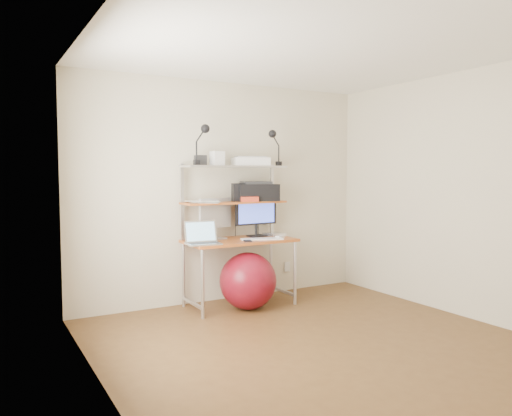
# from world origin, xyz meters

# --- Properties ---
(room) EXTENTS (3.60, 3.60, 3.60)m
(room) POSITION_xyz_m (0.00, 0.00, 1.25)
(room) COLOR brown
(room) RESTS_ON ground
(computer_desk) EXTENTS (1.20, 0.60, 1.57)m
(computer_desk) POSITION_xyz_m (0.00, 1.50, 0.96)
(computer_desk) COLOR #AD5321
(computer_desk) RESTS_ON ground
(desktop) EXTENTS (1.20, 0.60, 0.00)m
(desktop) POSITION_xyz_m (0.00, 1.44, 0.74)
(desktop) COLOR #AD5321
(desktop) RESTS_ON computer_desk
(mid_shelf) EXTENTS (1.18, 0.34, 0.00)m
(mid_shelf) POSITION_xyz_m (0.00, 1.57, 1.15)
(mid_shelf) COLOR #AD5321
(mid_shelf) RESTS_ON computer_desk
(top_shelf) EXTENTS (1.18, 0.34, 0.00)m
(top_shelf) POSITION_xyz_m (0.00, 1.57, 1.55)
(top_shelf) COLOR silver
(top_shelf) RESTS_ON computer_desk
(floor) EXTENTS (3.60, 3.60, 0.00)m
(floor) POSITION_xyz_m (0.00, 0.00, 0.00)
(floor) COLOR brown
(floor) RESTS_ON ground
(wall_outlet) EXTENTS (0.08, 0.01, 0.12)m
(wall_outlet) POSITION_xyz_m (0.85, 1.79, 0.30)
(wall_outlet) COLOR silver
(wall_outlet) RESTS_ON room
(monitor_silver) EXTENTS (0.43, 0.20, 0.49)m
(monitor_silver) POSITION_xyz_m (-0.22, 1.59, 1.00)
(monitor_silver) COLOR #AEAEB3
(monitor_silver) RESTS_ON desktop
(monitor_black) EXTENTS (0.55, 0.17, 0.54)m
(monitor_black) POSITION_xyz_m (0.29, 1.58, 1.01)
(monitor_black) COLOR black
(monitor_black) RESTS_ON desktop
(laptop) EXTENTS (0.36, 0.30, 0.30)m
(laptop) POSITION_xyz_m (-0.50, 1.32, 0.79)
(laptop) COLOR silver
(laptop) RESTS_ON desktop
(keyboard) EXTENTS (0.48, 0.27, 0.01)m
(keyboard) POSITION_xyz_m (0.21, 1.31, 0.75)
(keyboard) COLOR silver
(keyboard) RESTS_ON desktop
(mouse) EXTENTS (0.11, 0.09, 0.03)m
(mouse) POSITION_xyz_m (0.44, 1.31, 0.75)
(mouse) COLOR silver
(mouse) RESTS_ON desktop
(mac_mini) EXTENTS (0.22, 0.22, 0.04)m
(mac_mini) POSITION_xyz_m (0.49, 1.51, 0.76)
(mac_mini) COLOR silver
(mac_mini) RESTS_ON desktop
(phone) EXTENTS (0.12, 0.16, 0.01)m
(phone) POSITION_xyz_m (0.00, 1.27, 0.75)
(phone) COLOR black
(phone) RESTS_ON desktop
(printer) EXTENTS (0.52, 0.40, 0.22)m
(printer) POSITION_xyz_m (0.28, 1.57, 1.26)
(printer) COLOR black
(printer) RESTS_ON mid_shelf
(nas_cube) EXTENTS (0.17, 0.17, 0.20)m
(nas_cube) POSITION_xyz_m (0.06, 1.59, 1.25)
(nas_cube) COLOR black
(nas_cube) RESTS_ON mid_shelf
(red_box) EXTENTS (0.22, 0.17, 0.06)m
(red_box) POSITION_xyz_m (0.13, 1.47, 1.18)
(red_box) COLOR red
(red_box) RESTS_ON mid_shelf
(scanner) EXTENTS (0.46, 0.35, 0.11)m
(scanner) POSITION_xyz_m (0.22, 1.59, 1.60)
(scanner) COLOR silver
(scanner) RESTS_ON top_shelf
(box_white) EXTENTS (0.14, 0.12, 0.15)m
(box_white) POSITION_xyz_m (-0.21, 1.56, 1.63)
(box_white) COLOR silver
(box_white) RESTS_ON top_shelf
(box_grey) EXTENTS (0.11, 0.11, 0.11)m
(box_grey) POSITION_xyz_m (-0.39, 1.61, 1.61)
(box_grey) COLOR #2C2C2E
(box_grey) RESTS_ON top_shelf
(clip_lamp_left) EXTENTS (0.17, 0.10, 0.43)m
(clip_lamp_left) POSITION_xyz_m (-0.41, 1.48, 1.86)
(clip_lamp_left) COLOR black
(clip_lamp_left) RESTS_ON top_shelf
(clip_lamp_right) EXTENTS (0.16, 0.09, 0.41)m
(clip_lamp_right) POSITION_xyz_m (0.47, 1.49, 1.85)
(clip_lamp_right) COLOR black
(clip_lamp_right) RESTS_ON top_shelf
(exercise_ball) EXTENTS (0.62, 0.62, 0.62)m
(exercise_ball) POSITION_xyz_m (0.01, 1.27, 0.31)
(exercise_ball) COLOR maroon
(exercise_ball) RESTS_ON floor
(paper_stack) EXTENTS (0.41, 0.41, 0.02)m
(paper_stack) POSITION_xyz_m (-0.37, 1.56, 1.16)
(paper_stack) COLOR white
(paper_stack) RESTS_ON mid_shelf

